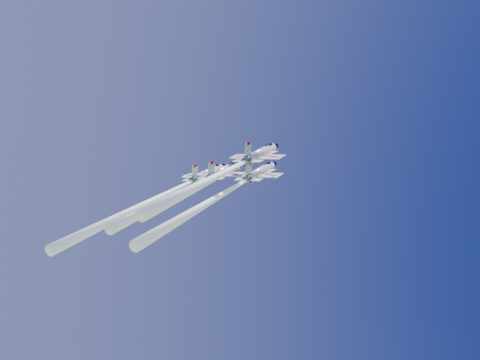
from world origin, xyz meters
name	(u,v)px	position (x,y,z in m)	size (l,w,h in m)	color
jet_lead	(226,192)	(-5.83, -6.17, 96.88)	(32.88, 28.60, 35.62)	white
jet_left	(164,195)	(-16.62, -1.57, 96.20)	(32.41, 28.35, 36.57)	white
jet_right	(229,170)	(-8.44, -13.33, 99.17)	(30.63, 26.48, 32.49)	white
jet_slot	(193,187)	(-14.13, -10.53, 96.12)	(26.48, 22.88, 28.04)	white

